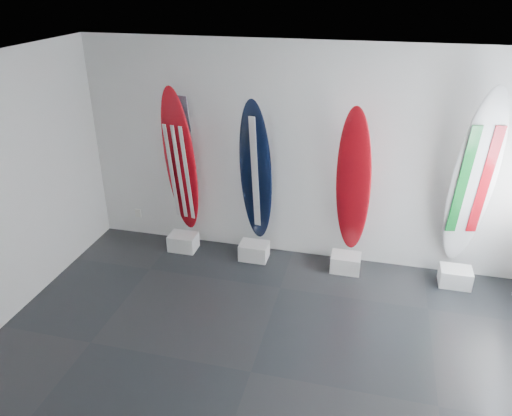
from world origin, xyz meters
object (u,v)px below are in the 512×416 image
(surfboard_usa, at_px, (180,163))
(surfboard_swiss, at_px, (353,183))
(surfboard_navy, at_px, (256,173))
(surfboard_italy, at_px, (473,181))

(surfboard_usa, bearing_deg, surfboard_swiss, 10.53)
(surfboard_navy, xyz_separation_m, surfboard_swiss, (1.30, 0.00, -0.00))
(surfboard_navy, height_order, surfboard_swiss, surfboard_navy)
(surfboard_usa, distance_m, surfboard_navy, 1.08)
(surfboard_usa, xyz_separation_m, surfboard_swiss, (2.39, 0.00, -0.06))
(surfboard_usa, xyz_separation_m, surfboard_navy, (1.08, 0.00, -0.06))
(surfboard_usa, bearing_deg, surfboard_italy, 10.53)
(surfboard_swiss, xyz_separation_m, surfboard_italy, (1.43, 0.00, 0.17))
(surfboard_swiss, relative_size, surfboard_italy, 0.86)
(surfboard_navy, distance_m, surfboard_italy, 2.73)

